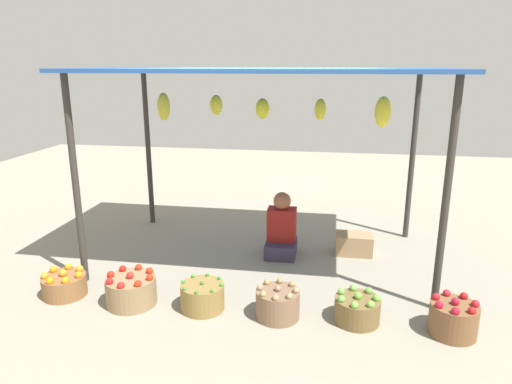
{
  "coord_description": "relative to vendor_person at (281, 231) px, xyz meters",
  "views": [
    {
      "loc": [
        0.77,
        -5.12,
        2.24
      ],
      "look_at": [
        0.0,
        -0.53,
        0.95
      ],
      "focal_mm": 32.33,
      "sensor_mm": 36.0,
      "label": 1
    }
  ],
  "objects": [
    {
      "name": "basket_oranges",
      "position": [
        -2.03,
        -1.38,
        -0.18
      ],
      "size": [
        0.43,
        0.43,
        0.28
      ],
      "color": "brown",
      "rests_on": "ground"
    },
    {
      "name": "ground_plane",
      "position": [
        -0.21,
        -0.08,
        -0.3
      ],
      "size": [
        14.0,
        14.0,
        0.0
      ],
      "primitive_type": "plane",
      "color": "gray"
    },
    {
      "name": "market_stall_structure",
      "position": [
        -0.21,
        -0.08,
        1.74
      ],
      "size": [
        3.88,
        2.21,
        2.2
      ],
      "color": "#38332D",
      "rests_on": "ground"
    },
    {
      "name": "wooden_crate_near_vendor",
      "position": [
        0.87,
        0.17,
        -0.17
      ],
      "size": [
        0.44,
        0.29,
        0.25
      ],
      "primitive_type": "cube",
      "color": "#A07E57",
      "rests_on": "ground"
    },
    {
      "name": "vendor_person",
      "position": [
        0.0,
        0.0,
        0.0
      ],
      "size": [
        0.36,
        0.44,
        0.78
      ],
      "color": "#353048",
      "rests_on": "ground"
    },
    {
      "name": "basket_potatoes",
      "position": [
        0.13,
        -1.45,
        -0.16
      ],
      "size": [
        0.4,
        0.4,
        0.32
      ],
      "color": "brown",
      "rests_on": "ground"
    },
    {
      "name": "basket_green_chilies",
      "position": [
        -0.59,
        -1.41,
        -0.17
      ],
      "size": [
        0.41,
        0.41,
        0.28
      ],
      "color": "olive",
      "rests_on": "ground"
    },
    {
      "name": "basket_red_apples",
      "position": [
        1.64,
        -1.47,
        -0.15
      ],
      "size": [
        0.4,
        0.4,
        0.34
      ],
      "color": "brown",
      "rests_on": "ground"
    },
    {
      "name": "basket_green_apples",
      "position": [
        0.84,
        -1.4,
        -0.18
      ],
      "size": [
        0.41,
        0.41,
        0.29
      ],
      "color": "brown",
      "rests_on": "ground"
    },
    {
      "name": "basket_red_tomatoes",
      "position": [
        -1.29,
        -1.43,
        -0.16
      ],
      "size": [
        0.48,
        0.48,
        0.33
      ],
      "color": "#91734F",
      "rests_on": "ground"
    }
  ]
}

